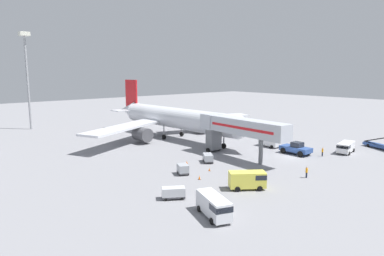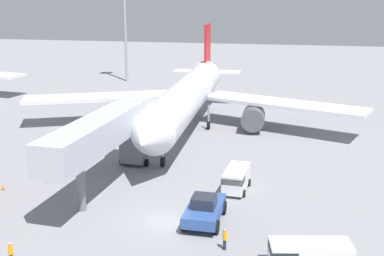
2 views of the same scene
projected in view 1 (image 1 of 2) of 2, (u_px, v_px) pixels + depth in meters
name	position (u px, v px, depth m)	size (l,w,h in m)	color
ground_plane	(290.00, 157.00, 61.45)	(300.00, 300.00, 0.00)	gray
airplane_at_gate	(174.00, 118.00, 78.43)	(47.24, 45.55, 13.08)	silver
jet_bridge	(237.00, 128.00, 60.34)	(4.23, 18.94, 7.21)	#B2B7C1
pushback_tug	(296.00, 148.00, 63.54)	(2.95, 5.58, 2.32)	#2D4C8E
belt_loader_truck	(381.00, 145.00, 68.03)	(4.05, 7.28, 3.33)	#2D4C8E
service_van_mid_right	(248.00, 179.00, 44.56)	(4.89, 4.31, 2.32)	#E5DB4C
service_van_rear_left	(214.00, 205.00, 35.94)	(3.62, 5.74, 2.25)	silver
service_van_mid_center	(270.00, 141.00, 69.82)	(2.41, 4.64, 2.10)	white
service_van_outer_left	(346.00, 147.00, 64.51)	(5.61, 3.05, 1.99)	white
baggage_cart_mid_left	(183.00, 169.00, 51.08)	(2.21, 2.49, 1.51)	#38383D
baggage_cart_outer_right	(208.00, 158.00, 57.95)	(2.73, 3.05, 1.39)	#38383D
baggage_cart_near_center	(173.00, 192.00, 41.19)	(3.04, 2.62, 1.43)	#38383D
ground_crew_worker_foreground	(307.00, 172.00, 49.36)	(0.42, 0.42, 1.65)	#1E2333
ground_crew_worker_midground	(322.00, 152.00, 62.01)	(0.44, 0.44, 1.63)	#1E2333
safety_cone_alpha	(199.00, 178.00, 48.72)	(0.37, 0.37, 0.56)	black
safety_cone_bravo	(209.00, 169.00, 52.89)	(0.32, 0.32, 0.50)	black
safety_cone_charlie	(187.00, 162.00, 56.92)	(0.36, 0.36, 0.55)	black
apron_light_mast	(26.00, 62.00, 88.78)	(2.40, 2.40, 25.21)	#93969B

